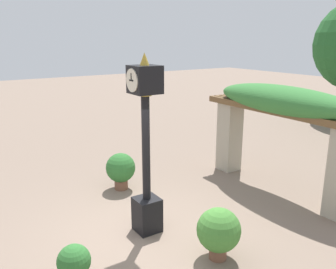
{
  "coord_description": "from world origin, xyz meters",
  "views": [
    {
      "loc": [
        5.57,
        -2.98,
        3.75
      ],
      "look_at": [
        -0.04,
        0.7,
        1.93
      ],
      "focal_mm": 38.0,
      "sensor_mm": 36.0,
      "label": 1
    }
  ],
  "objects_px": {
    "potted_plant_near_left": "(74,267)",
    "potted_plant_far_left": "(121,169)",
    "potted_plant_near_right": "(219,231)",
    "pedestal_clock": "(146,152)"
  },
  "relations": [
    {
      "from": "pedestal_clock",
      "to": "potted_plant_near_right",
      "type": "distance_m",
      "value": 1.97
    },
    {
      "from": "pedestal_clock",
      "to": "potted_plant_near_right",
      "type": "bearing_deg",
      "value": 20.59
    },
    {
      "from": "potted_plant_near_right",
      "to": "potted_plant_far_left",
      "type": "bearing_deg",
      "value": -178.38
    },
    {
      "from": "potted_plant_near_left",
      "to": "potted_plant_near_right",
      "type": "height_order",
      "value": "potted_plant_near_right"
    },
    {
      "from": "potted_plant_near_left",
      "to": "potted_plant_near_right",
      "type": "relative_size",
      "value": 0.79
    },
    {
      "from": "potted_plant_near_left",
      "to": "potted_plant_near_right",
      "type": "distance_m",
      "value": 2.44
    },
    {
      "from": "pedestal_clock",
      "to": "potted_plant_far_left",
      "type": "relative_size",
      "value": 3.69
    },
    {
      "from": "potted_plant_near_left",
      "to": "potted_plant_far_left",
      "type": "height_order",
      "value": "potted_plant_far_left"
    },
    {
      "from": "pedestal_clock",
      "to": "potted_plant_near_right",
      "type": "relative_size",
      "value": 3.74
    },
    {
      "from": "pedestal_clock",
      "to": "potted_plant_near_right",
      "type": "xyz_separation_m",
      "value": [
        1.5,
        0.56,
        -1.14
      ]
    }
  ]
}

